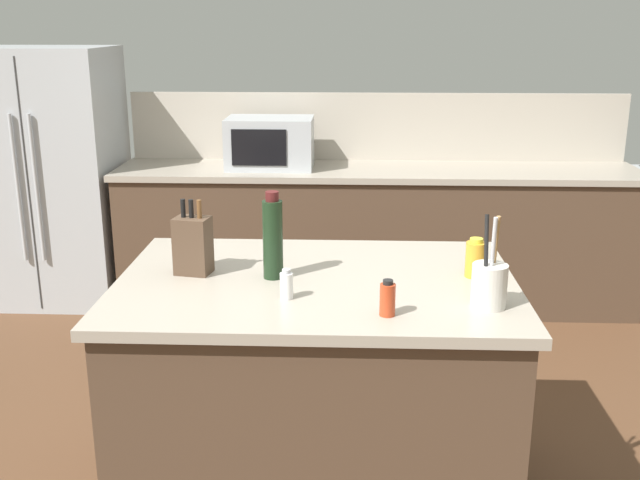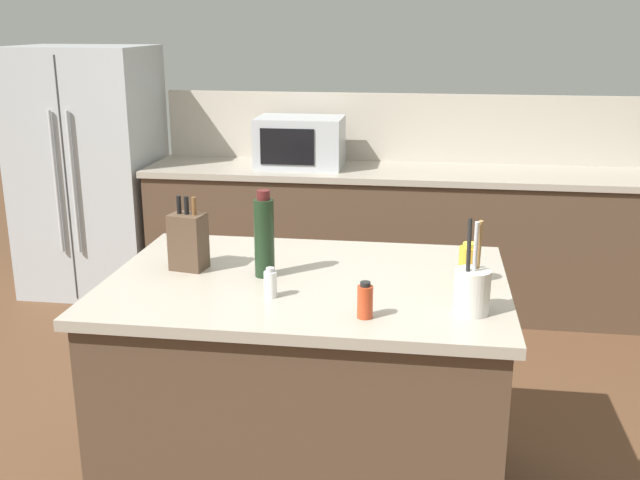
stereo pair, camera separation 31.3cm
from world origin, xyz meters
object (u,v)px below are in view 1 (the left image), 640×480
at_px(microwave, 270,143).
at_px(salt_shaker, 287,285).
at_px(knife_block, 193,245).
at_px(utensil_crock, 489,284).
at_px(spice_jar_paprika, 388,299).
at_px(refrigerator, 51,177).
at_px(honey_jar, 475,259).
at_px(wine_bottle, 273,238).

bearing_deg(microwave, salt_shaker, -82.63).
xyz_separation_m(knife_block, utensil_crock, (1.07, -0.31, -0.03)).
relative_size(microwave, spice_jar_paprika, 4.53).
bearing_deg(microwave, refrigerator, 178.04).
height_order(microwave, spice_jar_paprika, microwave).
height_order(refrigerator, honey_jar, refrigerator).
relative_size(utensil_crock, honey_jar, 2.12).
relative_size(microwave, wine_bottle, 1.68).
relative_size(refrigerator, microwave, 3.06).
height_order(wine_bottle, spice_jar_paprika, wine_bottle).
bearing_deg(wine_bottle, refrigerator, 127.98).
distance_m(knife_block, spice_jar_paprika, 0.83).
height_order(microwave, knife_block, microwave).
relative_size(utensil_crock, spice_jar_paprika, 2.60).
bearing_deg(knife_block, spice_jar_paprika, -18.32).
xyz_separation_m(microwave, honey_jar, (1.00, -2.14, -0.09)).
bearing_deg(honey_jar, utensil_crock, -90.53).
height_order(salt_shaker, honey_jar, honey_jar).
bearing_deg(spice_jar_paprika, salt_shaker, 157.71).
height_order(microwave, honey_jar, microwave).
bearing_deg(wine_bottle, honey_jar, 3.17).
distance_m(utensil_crock, wine_bottle, 0.81).
height_order(salt_shaker, wine_bottle, wine_bottle).
distance_m(utensil_crock, salt_shaker, 0.69).
bearing_deg(spice_jar_paprika, utensil_crock, 14.87).
height_order(microwave, wine_bottle, wine_bottle).
relative_size(microwave, salt_shaker, 5.19).
distance_m(refrigerator, knife_block, 2.63).
height_order(utensil_crock, salt_shaker, utensil_crock).
distance_m(salt_shaker, wine_bottle, 0.25).
bearing_deg(salt_shaker, spice_jar_paprika, -22.29).
height_order(utensil_crock, wine_bottle, wine_bottle).
bearing_deg(refrigerator, salt_shaker, -53.55).
xyz_separation_m(refrigerator, honey_jar, (2.51, -2.20, 0.16)).
bearing_deg(salt_shaker, honey_jar, 20.72).
xyz_separation_m(microwave, knife_block, (-0.07, -2.15, -0.05)).
xyz_separation_m(utensil_crock, spice_jar_paprika, (-0.35, -0.09, -0.02)).
relative_size(knife_block, wine_bottle, 0.87).
height_order(refrigerator, spice_jar_paprika, refrigerator).
xyz_separation_m(refrigerator, salt_shaker, (1.82, -2.46, 0.13)).
distance_m(refrigerator, salt_shaker, 3.06).
height_order(refrigerator, salt_shaker, refrigerator).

